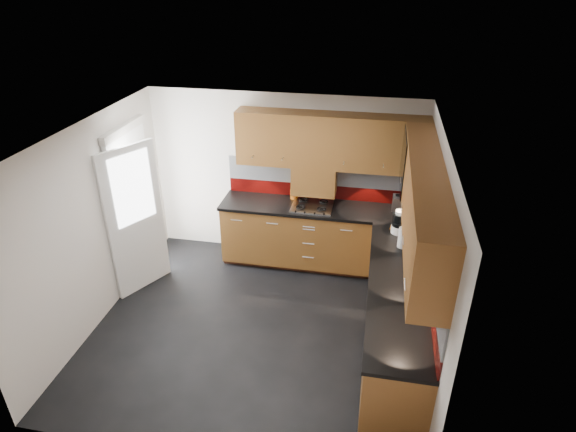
% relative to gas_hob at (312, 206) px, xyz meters
% --- Properties ---
extents(room, '(4.00, 3.80, 2.64)m').
position_rel_gas_hob_xyz_m(room, '(-0.45, -1.47, 0.54)').
color(room, black).
extents(base_cabinets, '(2.70, 3.20, 0.95)m').
position_rel_gas_hob_xyz_m(base_cabinets, '(0.62, -0.75, -0.52)').
color(base_cabinets, brown).
rests_on(base_cabinets, room).
extents(countertop, '(2.72, 3.22, 0.04)m').
position_rel_gas_hob_xyz_m(countertop, '(0.60, -0.77, -0.03)').
color(countertop, black).
rests_on(countertop, base_cabinets).
extents(backsplash, '(2.70, 3.20, 0.54)m').
position_rel_gas_hob_xyz_m(backsplash, '(0.83, -0.54, 0.26)').
color(backsplash, '#680B09').
rests_on(backsplash, countertop).
extents(upper_cabinets, '(2.50, 3.20, 0.72)m').
position_rel_gas_hob_xyz_m(upper_cabinets, '(0.78, -0.69, 0.88)').
color(upper_cabinets, brown).
rests_on(upper_cabinets, room).
extents(extractor_hood, '(0.60, 0.33, 0.40)m').
position_rel_gas_hob_xyz_m(extractor_hood, '(-0.00, 0.17, 0.33)').
color(extractor_hood, brown).
rests_on(extractor_hood, room).
extents(glass_cabinet, '(0.32, 0.80, 0.66)m').
position_rel_gas_hob_xyz_m(glass_cabinet, '(1.26, -0.40, 0.91)').
color(glass_cabinet, black).
rests_on(glass_cabinet, room).
extents(back_door, '(0.42, 1.19, 2.04)m').
position_rel_gas_hob_xyz_m(back_door, '(-2.23, -0.72, 0.08)').
color(back_door, white).
rests_on(back_door, room).
extents(gas_hob, '(0.55, 0.49, 0.04)m').
position_rel_gas_hob_xyz_m(gas_hob, '(0.00, 0.00, 0.00)').
color(gas_hob, silver).
rests_on(gas_hob, countertop).
extents(utensil_pot, '(0.11, 0.11, 0.40)m').
position_rel_gas_hob_xyz_m(utensil_pot, '(-0.29, 0.22, 0.08)').
color(utensil_pot, orange).
rests_on(utensil_pot, countertop).
extents(toaster, '(0.29, 0.18, 0.21)m').
position_rel_gas_hob_xyz_m(toaster, '(1.21, 0.14, 0.08)').
color(toaster, silver).
rests_on(toaster, countertop).
extents(food_processor, '(0.18, 0.18, 0.30)m').
position_rel_gas_hob_xyz_m(food_processor, '(1.15, -0.50, 0.12)').
color(food_processor, white).
rests_on(food_processor, countertop).
extents(paper_towel, '(0.12, 0.12, 0.25)m').
position_rel_gas_hob_xyz_m(paper_towel, '(1.19, -0.83, 0.11)').
color(paper_towel, white).
rests_on(paper_towel, countertop).
extents(orange_cloth, '(0.15, 0.13, 0.01)m').
position_rel_gas_hob_xyz_m(orange_cloth, '(1.12, -0.39, -0.01)').
color(orange_cloth, orange).
rests_on(orange_cloth, countertop).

